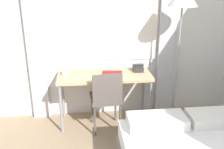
# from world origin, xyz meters

# --- Properties ---
(wall_back_with_window) EXTENTS (4.95, 0.13, 2.70)m
(wall_back_with_window) POSITION_xyz_m (0.01, 3.00, 1.35)
(wall_back_with_window) COLOR silver
(wall_back_with_window) RESTS_ON ground_plane
(desk) EXTENTS (1.29, 0.50, 0.74)m
(desk) POSITION_xyz_m (0.07, 2.67, 0.68)
(desk) COLOR tan
(desk) RESTS_ON ground_plane
(desk_chair) EXTENTS (0.42, 0.42, 0.87)m
(desk_chair) POSITION_xyz_m (0.06, 2.45, 0.51)
(desk_chair) COLOR #59514C
(desk_chair) RESTS_ON ground_plane
(standing_lamp) EXTENTS (0.37, 0.37, 1.93)m
(standing_lamp) POSITION_xyz_m (1.03, 2.54, 1.69)
(standing_lamp) COLOR #4C4C51
(standing_lamp) RESTS_ON ground_plane
(telephone) EXTENTS (0.15, 0.16, 0.10)m
(telephone) POSITION_xyz_m (0.55, 2.77, 0.79)
(telephone) COLOR #2D2D2D
(telephone) RESTS_ON desk
(book) EXTENTS (0.29, 0.19, 0.02)m
(book) POSITION_xyz_m (0.17, 2.68, 0.75)
(book) COLOR maroon
(book) RESTS_ON desk
(mug) EXTENTS (0.07, 0.07, 0.10)m
(mug) POSITION_xyz_m (-0.48, 2.69, 0.79)
(mug) COLOR white
(mug) RESTS_ON desk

